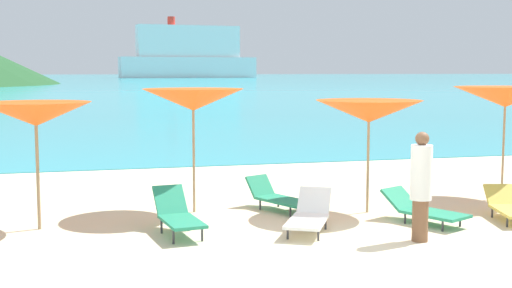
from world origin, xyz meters
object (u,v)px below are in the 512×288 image
object	(u,v)px
umbrella_4	(369,111)
lounge_chair_6	(510,207)
umbrella_2	(36,114)
lounge_chair_8	(309,215)
lounge_chair_1	(178,214)
lounge_chair_10	(279,197)
beachgoer_3	(421,184)
umbrella_5	(505,97)
umbrella_3	(193,100)
cruise_ship	(188,55)
lounge_chair_7	(424,209)

from	to	relation	value
umbrella_4	lounge_chair_6	size ratio (longest dim) A/B	1.36
umbrella_2	lounge_chair_8	bearing A→B (deg)	-16.85
lounge_chair_6	lounge_chair_8	xyz separation A→B (m)	(-3.71, 0.08, 0.03)
lounge_chair_1	lounge_chair_10	distance (m)	2.52
beachgoer_3	umbrella_5	bearing A→B (deg)	36.14
umbrella_5	umbrella_3	bearing A→B (deg)	177.80
cruise_ship	lounge_chair_6	bearing A→B (deg)	-102.68
lounge_chair_6	lounge_chair_1	bearing A→B (deg)	-168.98
lounge_chair_7	lounge_chair_1	bearing A→B (deg)	149.73
lounge_chair_1	beachgoer_3	size ratio (longest dim) A/B	0.89
umbrella_3	lounge_chair_7	size ratio (longest dim) A/B	1.43
lounge_chair_7	lounge_chair_10	distance (m)	2.69
cruise_ship	lounge_chair_10	bearing A→B (deg)	-103.64
lounge_chair_6	beachgoer_3	size ratio (longest dim) A/B	0.90
umbrella_5	cruise_ship	distance (m)	234.17
umbrella_4	lounge_chair_1	distance (m)	4.05
umbrella_3	lounge_chair_8	bearing A→B (deg)	-52.02
umbrella_3	lounge_chair_1	distance (m)	2.48
lounge_chair_6	umbrella_3	bearing A→B (deg)	173.63
umbrella_2	umbrella_3	xyz separation A→B (m)	(2.72, 0.71, 0.18)
umbrella_5	beachgoer_3	xyz separation A→B (m)	(-3.35, -2.78, -1.19)
umbrella_4	umbrella_3	bearing A→B (deg)	164.93
lounge_chair_7	beachgoer_3	world-z (taller)	beachgoer_3
umbrella_2	cruise_ship	bearing A→B (deg)	80.44
umbrella_4	lounge_chair_7	xyz separation A→B (m)	(0.56, -1.09, -1.63)
lounge_chair_6	lounge_chair_7	distance (m)	1.61
lounge_chair_6	lounge_chair_7	xyz separation A→B (m)	(-1.60, 0.15, 0.01)
umbrella_3	lounge_chair_8	xyz separation A→B (m)	(1.56, -2.00, -1.81)
umbrella_3	lounge_chair_6	xyz separation A→B (m)	(5.27, -2.09, -1.85)
lounge_chair_6	lounge_chair_8	world-z (taller)	lounge_chair_8
lounge_chair_10	cruise_ship	xyz separation A→B (m)	(34.92, 232.17, 8.00)
umbrella_4	lounge_chair_7	world-z (taller)	umbrella_4
lounge_chair_1	umbrella_4	bearing A→B (deg)	5.30
umbrella_3	cruise_ship	size ratio (longest dim) A/B	0.05
umbrella_5	lounge_chair_8	distance (m)	5.43
lounge_chair_10	lounge_chair_1	bearing A→B (deg)	-171.09
umbrella_5	lounge_chair_1	xyz separation A→B (m)	(-6.91, -1.42, -1.76)
umbrella_2	lounge_chair_10	xyz separation A→B (m)	(4.28, 0.44, -1.65)
lounge_chair_6	lounge_chair_8	bearing A→B (deg)	-166.07
umbrella_5	lounge_chair_8	world-z (taller)	umbrella_5
umbrella_3	lounge_chair_6	world-z (taller)	umbrella_3
lounge_chair_6	lounge_chair_10	size ratio (longest dim) A/B	0.97
umbrella_2	umbrella_4	xyz separation A→B (m)	(5.83, -0.13, -0.03)
lounge_chair_8	lounge_chair_10	world-z (taller)	lounge_chair_8
lounge_chair_1	lounge_chair_6	xyz separation A→B (m)	(5.81, -0.43, -0.09)
umbrella_5	lounge_chair_6	world-z (taller)	umbrella_5
umbrella_4	lounge_chair_8	size ratio (longest dim) A/B	1.32
lounge_chair_1	lounge_chair_8	distance (m)	2.13
umbrella_2	umbrella_3	world-z (taller)	umbrella_3
umbrella_4	lounge_chair_10	xyz separation A→B (m)	(-1.55, 0.57, -1.62)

